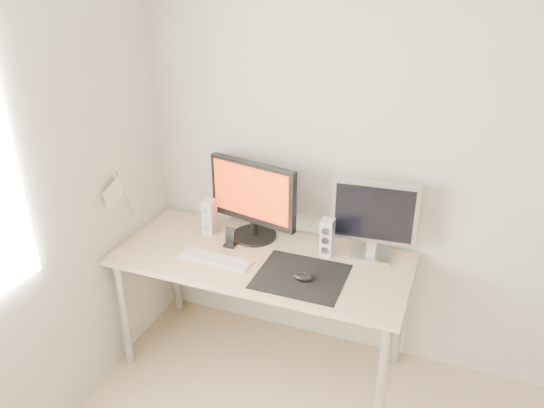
% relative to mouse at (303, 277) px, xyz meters
% --- Properties ---
extents(wall_back, '(3.50, 0.00, 3.50)m').
position_rel_mouse_xyz_m(wall_back, '(0.65, 0.51, 0.50)').
color(wall_back, silver).
rests_on(wall_back, ground).
extents(mousepad, '(0.45, 0.40, 0.00)m').
position_rel_mouse_xyz_m(mousepad, '(-0.02, 0.03, -0.02)').
color(mousepad, black).
rests_on(mousepad, desk).
extents(mouse, '(0.10, 0.06, 0.04)m').
position_rel_mouse_xyz_m(mouse, '(0.00, 0.00, 0.00)').
color(mouse, black).
rests_on(mouse, mousepad).
extents(desk, '(1.60, 0.70, 0.73)m').
position_rel_mouse_xyz_m(desk, '(-0.28, 0.14, -0.10)').
color(desk, '#D1B587').
rests_on(desk, ground).
extents(main_monitor, '(0.55, 0.31, 0.47)m').
position_rel_mouse_xyz_m(main_monitor, '(-0.41, 0.33, 0.23)').
color(main_monitor, black).
rests_on(main_monitor, desk).
extents(second_monitor, '(0.45, 0.18, 0.43)m').
position_rel_mouse_xyz_m(second_monitor, '(0.27, 0.36, 0.22)').
color(second_monitor, silver).
rests_on(second_monitor, desk).
extents(speaker_left, '(0.07, 0.08, 0.21)m').
position_rel_mouse_xyz_m(speaker_left, '(-0.67, 0.29, 0.08)').
color(speaker_left, silver).
rests_on(speaker_left, desk).
extents(speaker_right, '(0.07, 0.08, 0.21)m').
position_rel_mouse_xyz_m(speaker_right, '(0.04, 0.29, 0.08)').
color(speaker_right, white).
rests_on(speaker_right, desk).
extents(keyboard, '(0.43, 0.15, 0.02)m').
position_rel_mouse_xyz_m(keyboard, '(-0.50, 0.02, -0.01)').
color(keyboard, silver).
rests_on(keyboard, desk).
extents(phone_dock, '(0.07, 0.06, 0.12)m').
position_rel_mouse_xyz_m(phone_dock, '(-0.49, 0.18, 0.01)').
color(phone_dock, black).
rests_on(phone_dock, desk).
extents(pennant, '(0.01, 0.23, 0.29)m').
position_rel_mouse_xyz_m(pennant, '(-1.07, -0.00, 0.30)').
color(pennant, '#A57F54').
rests_on(pennant, wall_left).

